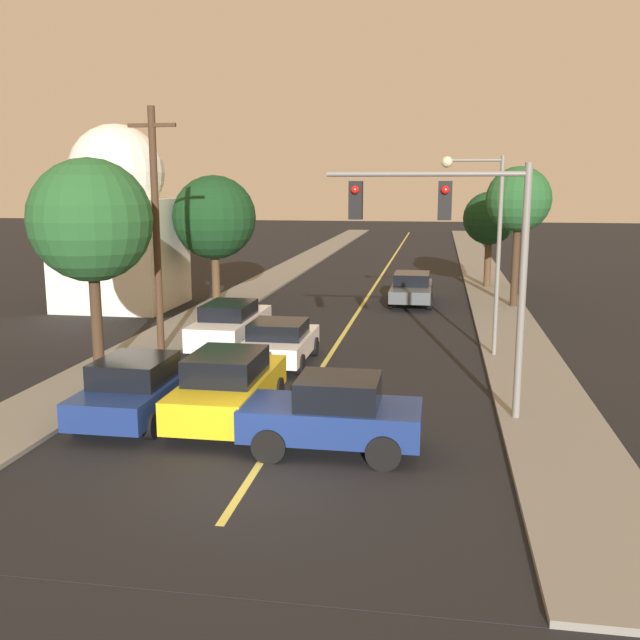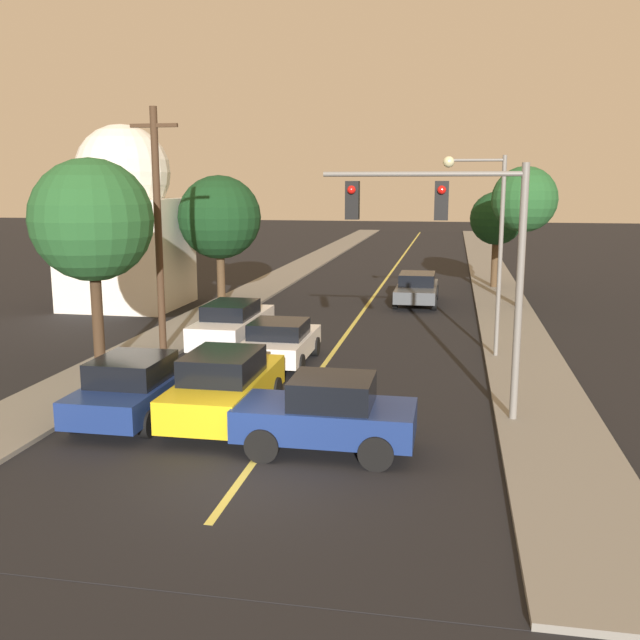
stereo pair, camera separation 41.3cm
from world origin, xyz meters
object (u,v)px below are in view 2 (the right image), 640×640
at_px(car_outer_lane_second, 233,324).
at_px(tree_right_near, 525,200).
at_px(car_far_oncoming, 417,288).
at_px(tree_left_near, 92,221).
at_px(tree_left_far, 219,218).
at_px(car_near_lane_front, 225,385).
at_px(utility_pole_left, 158,227).
at_px(car_near_lane_second, 280,342).
at_px(car_outer_lane_front, 135,387).
at_px(domed_building_left, 126,222).
at_px(tree_right_far, 497,219).
at_px(traffic_signal_mast, 455,238).
at_px(car_crossing_right, 327,414).
at_px(streetlamp_right, 486,227).

relative_size(car_outer_lane_second, tree_right_near, 0.79).
height_order(car_far_oncoming, tree_left_near, tree_left_near).
bearing_deg(tree_left_near, tree_left_far, 90.77).
bearing_deg(car_outer_lane_second, car_near_lane_front, -73.85).
height_order(car_outer_lane_second, utility_pole_left, utility_pole_left).
distance_m(car_outer_lane_second, tree_left_near, 6.38).
xyz_separation_m(car_near_lane_second, car_outer_lane_front, (-2.23, -5.85, 0.05)).
bearing_deg(domed_building_left, car_near_lane_front, -57.39).
distance_m(car_near_lane_front, car_outer_lane_front, 2.24).
height_order(tree_right_near, tree_right_far, tree_right_near).
height_order(car_near_lane_front, traffic_signal_mast, traffic_signal_mast).
distance_m(car_outer_lane_second, tree_right_near, 15.13).
height_order(tree_left_near, tree_right_near, tree_right_near).
bearing_deg(car_near_lane_second, car_outer_lane_second, 136.67).
xyz_separation_m(car_crossing_right, tree_left_far, (-8.07, 17.25, 3.32)).
bearing_deg(utility_pole_left, car_outer_lane_second, 35.73).
height_order(traffic_signal_mast, tree_left_far, traffic_signal_mast).
bearing_deg(car_crossing_right, car_near_lane_second, 21.17).
distance_m(car_outer_lane_front, traffic_signal_mast, 8.52).
xyz_separation_m(car_near_lane_front, utility_pole_left, (-4.25, 6.25, 3.42)).
xyz_separation_m(utility_pole_left, tree_right_near, (12.68, 11.35, 0.67)).
relative_size(traffic_signal_mast, utility_pole_left, 0.75).
bearing_deg(utility_pole_left, car_near_lane_front, -55.79).
xyz_separation_m(tree_left_far, domed_building_left, (-4.35, -0.57, -0.20)).
relative_size(tree_left_far, tree_right_far, 1.15).
bearing_deg(car_far_oncoming, car_outer_lane_front, 72.11).
bearing_deg(streetlamp_right, tree_right_near, 78.23).
height_order(car_near_lane_front, tree_right_far, tree_right_far).
xyz_separation_m(traffic_signal_mast, tree_right_near, (3.07, 16.59, 0.52)).
bearing_deg(domed_building_left, utility_pole_left, -58.56).
height_order(utility_pole_left, tree_right_near, utility_pole_left).
xyz_separation_m(streetlamp_right, tree_left_near, (-11.44, -4.11, 0.29)).
distance_m(car_far_oncoming, tree_right_far, 7.71).
xyz_separation_m(streetlamp_right, domed_building_left, (-15.96, 7.47, -0.37)).
bearing_deg(tree_left_near, car_outer_lane_second, 55.92).
relative_size(car_near_lane_front, streetlamp_right, 0.73).
height_order(car_near_lane_front, tree_right_near, tree_right_near).
distance_m(car_outer_lane_front, streetlamp_right, 12.12).
bearing_deg(car_outer_lane_front, tree_right_far, 67.91).
distance_m(traffic_signal_mast, domed_building_left, 20.52).
bearing_deg(domed_building_left, streetlamp_right, -25.08).
height_order(car_crossing_right, traffic_signal_mast, traffic_signal_mast).
distance_m(car_near_lane_second, traffic_signal_mast, 7.97).
relative_size(car_outer_lane_front, traffic_signal_mast, 0.72).
bearing_deg(tree_right_far, car_crossing_right, -100.62).
xyz_separation_m(car_near_lane_second, tree_left_far, (-5.26, 10.00, 3.43)).
bearing_deg(tree_right_far, car_near_lane_second, -112.47).
bearing_deg(tree_right_far, car_outer_lane_front, -112.09).
distance_m(car_crossing_right, tree_left_near, 10.14).
xyz_separation_m(car_outer_lane_second, car_far_oncoming, (5.93, 10.41, -0.05)).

